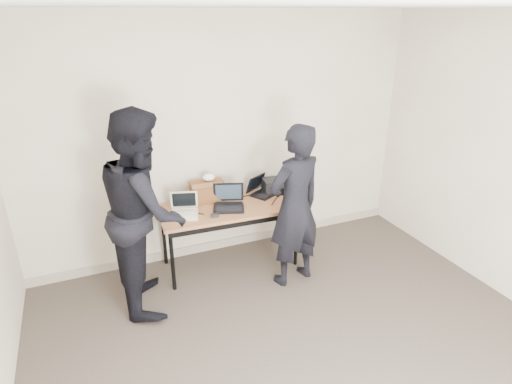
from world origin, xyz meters
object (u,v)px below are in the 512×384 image
desk (230,212)px  laptop_beige (184,211)px  laptop_right (262,190)px  equipment_box (275,186)px  person_observer (144,211)px  laptop_center (229,202)px  person_typist (295,207)px  leather_satchel (207,191)px

desk → laptop_beige: laptop_beige is taller
laptop_right → equipment_box: bearing=-29.9°
equipment_box → person_observer: (-1.56, -0.46, 0.17)m
desk → laptop_right: (0.46, 0.19, 0.11)m
laptop_center → person_typist: bearing=-26.1°
desk → equipment_box: bearing=19.6°
laptop_beige → laptop_right: laptop_beige is taller
laptop_center → equipment_box: 0.66m
laptop_beige → laptop_right: size_ratio=0.90×
equipment_box → person_observer: 1.63m
laptop_beige → equipment_box: bearing=26.2°
equipment_box → laptop_center: bearing=-163.5°
laptop_right → person_typist: 0.73m
laptop_beige → laptop_center: (0.49, 0.00, 0.01)m
laptop_right → leather_satchel: 0.65m
laptop_right → laptop_beige: bearing=161.7°
laptop_right → person_observer: (-1.39, -0.46, 0.20)m
person_typist → leather_satchel: bearing=-59.8°
laptop_center → laptop_beige: bearing=-159.8°
leather_satchel → person_typist: person_typist is taller
laptop_right → leather_satchel: bearing=147.2°
desk → laptop_right: size_ratio=3.94×
laptop_right → person_observer: size_ratio=0.20×
leather_satchel → equipment_box: (0.81, -0.04, -0.05)m
laptop_center → equipment_box: laptop_center is taller
laptop_center → person_typist: (0.52, -0.53, 0.08)m
desk → leather_satchel: leather_satchel is taller
leather_satchel → person_observer: person_observer is taller
desk → person_observer: person_observer is taller
laptop_center → person_typist: size_ratio=0.24×
equipment_box → person_observer: person_observer is taller
person_observer → person_typist: bearing=-93.5°
person_typist → person_observer: bearing=-22.6°
laptop_right → equipment_box: 0.17m
laptop_beige → leather_satchel: 0.40m
laptop_beige → equipment_box: (1.13, 0.19, 0.03)m
person_observer → laptop_right: bearing=-64.9°
desk → person_observer: size_ratio=0.79×
person_observer → laptop_center: bearing=-66.8°
laptop_beige → laptop_center: laptop_center is taller
laptop_center → leather_satchel: 0.29m
laptop_beige → person_observer: person_observer is taller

